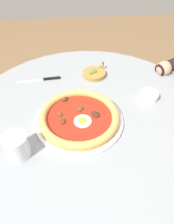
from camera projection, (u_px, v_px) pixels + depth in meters
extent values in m
cube|color=brown|center=(88.00, 200.00, 1.31)|extent=(6.00, 6.00, 0.02)
cylinder|color=gray|center=(88.00, 116.00, 0.80)|extent=(0.94, 0.94, 0.03)
cylinder|color=gray|center=(88.00, 167.00, 1.05)|extent=(0.08, 0.08, 0.70)
cylinder|color=gray|center=(88.00, 199.00, 1.30)|extent=(0.44, 0.44, 0.02)
cylinder|color=white|center=(79.00, 120.00, 0.75)|extent=(0.31, 0.31, 0.01)
cylinder|color=tan|center=(79.00, 118.00, 0.75)|extent=(0.28, 0.28, 0.01)
torus|color=tan|center=(79.00, 116.00, 0.74)|extent=(0.28, 0.28, 0.03)
cylinder|color=#A82314|center=(79.00, 117.00, 0.74)|extent=(0.27, 0.27, 0.00)
cylinder|color=white|center=(83.00, 121.00, 0.73)|extent=(0.06, 0.06, 0.00)
ellipsoid|color=yellow|center=(83.00, 121.00, 0.73)|extent=(0.03, 0.03, 0.02)
ellipsoid|color=#4C2D19|center=(63.00, 121.00, 0.72)|extent=(0.02, 0.03, 0.01)
ellipsoid|color=#4C2D19|center=(65.00, 99.00, 0.80)|extent=(0.03, 0.03, 0.01)
ellipsoid|color=brown|center=(80.00, 108.00, 0.77)|extent=(0.03, 0.03, 0.01)
ellipsoid|color=brown|center=(60.00, 114.00, 0.75)|extent=(0.02, 0.03, 0.01)
ellipsoid|color=#3D2314|center=(95.00, 114.00, 0.75)|extent=(0.04, 0.04, 0.01)
ellipsoid|color=#2D6B28|center=(108.00, 115.00, 0.75)|extent=(0.01, 0.01, 0.00)
ellipsoid|color=#2D6B28|center=(79.00, 117.00, 0.74)|extent=(0.01, 0.01, 0.00)
ellipsoid|color=#2D6B28|center=(86.00, 125.00, 0.71)|extent=(0.01, 0.01, 0.00)
cylinder|color=silver|center=(17.00, 146.00, 0.63)|extent=(0.07, 0.07, 0.08)
cylinder|color=silver|center=(19.00, 151.00, 0.65)|extent=(0.06, 0.06, 0.03)
cube|color=silver|center=(30.00, 81.00, 0.93)|extent=(0.11, 0.02, 0.00)
cube|color=black|center=(52.00, 78.00, 0.94)|extent=(0.08, 0.02, 0.01)
cylinder|color=white|center=(149.00, 96.00, 0.84)|extent=(0.07, 0.07, 0.03)
cylinder|color=olive|center=(149.00, 94.00, 0.83)|extent=(0.06, 0.06, 0.01)
cylinder|color=olive|center=(94.00, 74.00, 0.96)|extent=(0.10, 0.10, 0.02)
torus|color=olive|center=(102.00, 65.00, 0.98)|extent=(0.03, 0.03, 0.03)
ellipsoid|color=#516B2D|center=(90.00, 74.00, 0.94)|extent=(0.02, 0.02, 0.02)
ellipsoid|color=#516B2D|center=(93.00, 73.00, 0.95)|extent=(0.02, 0.02, 0.02)
ellipsoid|color=#516B2D|center=(94.00, 72.00, 0.95)|extent=(0.02, 0.02, 0.02)
ellipsoid|color=#516B2D|center=(94.00, 71.00, 0.96)|extent=(0.02, 0.02, 0.02)
ellipsoid|color=#516B2D|center=(95.00, 72.00, 0.95)|extent=(0.02, 0.02, 0.02)
sphere|color=tan|center=(164.00, 69.00, 0.97)|extent=(0.07, 0.07, 0.07)
cylinder|color=#8E6B4C|center=(163.00, 129.00, 1.42)|extent=(0.02, 0.02, 0.45)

